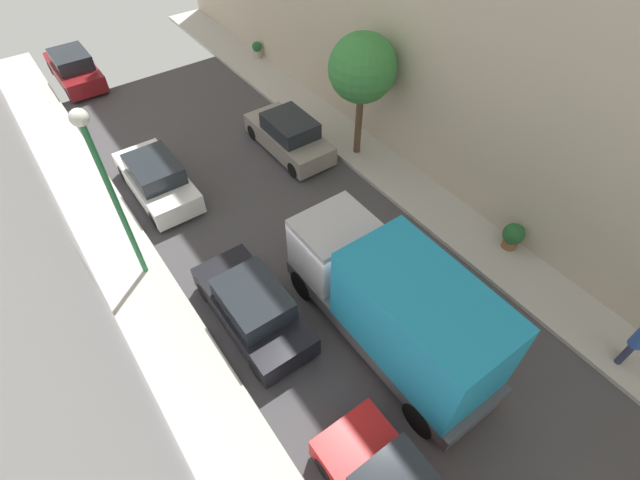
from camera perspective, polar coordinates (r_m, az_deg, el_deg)
The scene contains 13 objects.
ground at distance 14.64m, azimuth 1.88°, elevation -5.55°, with size 32.00×32.00×0.00m, color #423F42.
sidewalk_left at distance 13.50m, azimuth -15.92°, elevation -15.12°, with size 2.00×44.00×0.15m, color #B7B2A8.
sidewalk_right at distance 17.13m, azimuth 15.36°, elevation 2.64°, with size 2.00×44.00×0.15m, color #B7B2A8.
parked_car_left_2 at distance 13.41m, azimuth -8.21°, elevation -8.15°, with size 1.78×4.20×1.57m.
parked_car_left_3 at distance 18.10m, azimuth -19.36°, elevation 7.08°, with size 1.78×4.20×1.57m.
parked_car_left_4 at distance 26.82m, azimuth -27.88°, elevation 18.05°, with size 1.78×4.20×1.57m.
parked_car_right_2 at distance 19.29m, azimuth -3.80°, elevation 12.64°, with size 1.78×4.20×1.57m.
delivery_truck at distance 12.16m, azimuth 9.23°, elevation -7.96°, with size 2.26×6.60×3.38m.
pedestrian at distance 14.74m, azimuth 34.28°, elevation -10.31°, with size 0.40×0.36×1.72m.
street_tree_1 at distance 17.55m, azimuth 5.21°, elevation 20.16°, with size 2.46×2.46×4.81m.
potted_plant_0 at distance 26.45m, azimuth -7.73°, elevation 22.20°, with size 0.49×0.49×0.80m.
potted_plant_2 at distance 16.35m, azimuth 22.55°, elevation 0.52°, with size 0.69×0.69×0.94m.
lamp_post at distance 13.31m, azimuth -24.80°, elevation 6.92°, with size 0.44×0.44×5.80m.
Camera 1 is at (-5.56, -6.87, 11.68)m, focal length 26.13 mm.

